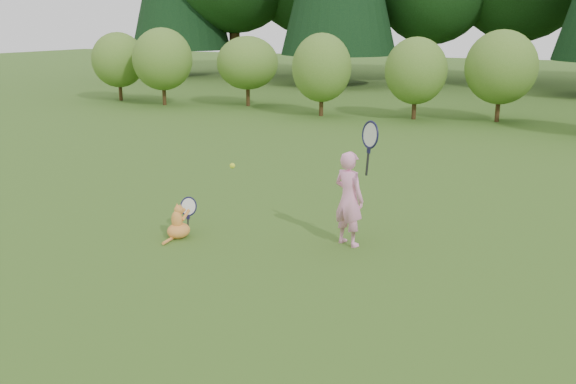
% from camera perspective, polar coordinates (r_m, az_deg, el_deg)
% --- Properties ---
extents(ground, '(100.00, 100.00, 0.00)m').
position_cam_1_polar(ground, '(8.82, -3.48, -5.46)').
color(ground, '#264F16').
rests_on(ground, ground).
extents(shrub_row, '(28.00, 3.00, 2.80)m').
position_cam_1_polar(shrub_row, '(20.65, 14.82, 9.82)').
color(shrub_row, '#4C7825').
rests_on(shrub_row, ground).
extents(child, '(0.78, 0.53, 2.02)m').
position_cam_1_polar(child, '(8.97, 5.50, -0.41)').
color(child, '#FF98CA').
rests_on(child, ground).
extents(cat, '(0.46, 0.77, 0.68)m').
position_cam_1_polar(cat, '(9.50, -9.70, -2.48)').
color(cat, orange).
rests_on(cat, ground).
extents(tennis_ball, '(0.08, 0.08, 0.08)m').
position_cam_1_polar(tennis_ball, '(8.89, -4.97, 2.34)').
color(tennis_ball, '#A2C517').
rests_on(tennis_ball, ground).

